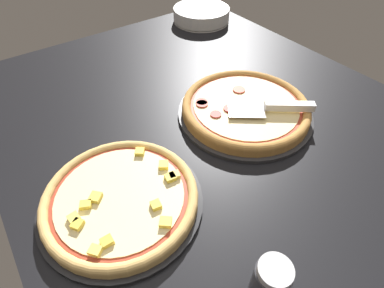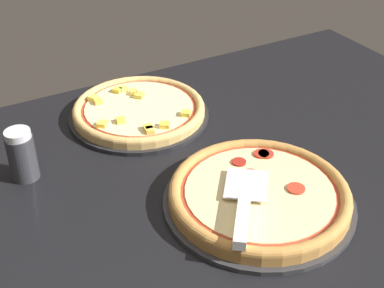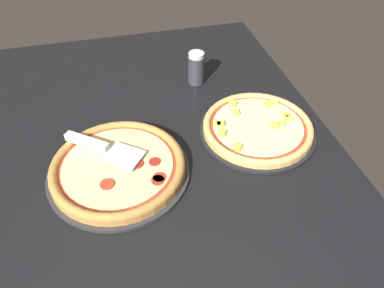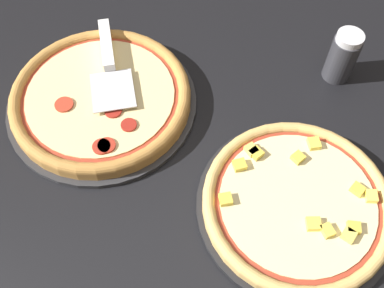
{
  "view_description": "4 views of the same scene",
  "coord_description": "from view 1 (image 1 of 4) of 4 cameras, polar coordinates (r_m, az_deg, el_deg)",
  "views": [
    {
      "loc": [
        -41.29,
        42.01,
        52.91
      ],
      "look_at": [
        -0.7,
        12.32,
        3.0
      ],
      "focal_mm": 28.0,
      "sensor_mm": 36.0,
      "label": 1
    },
    {
      "loc": [
        -47.09,
        -71.01,
        66.93
      ],
      "look_at": [
        -0.7,
        12.32,
        3.0
      ],
      "focal_mm": 50.0,
      "sensor_mm": 36.0,
      "label": 2
    },
    {
      "loc": [
        71.6,
        -5.91,
        72.21
      ],
      "look_at": [
        -0.7,
        12.32,
        3.0
      ],
      "focal_mm": 35.0,
      "sensor_mm": 36.0,
      "label": 3
    },
    {
      "loc": [
        31.4,
        40.29,
        70.71
      ],
      "look_at": [
        -0.7,
        12.32,
        3.0
      ],
      "focal_mm": 42.0,
      "sensor_mm": 36.0,
      "label": 4
    }
  ],
  "objects": [
    {
      "name": "pizza_pan_back",
      "position": [
        0.65,
        -13.22,
        -10.76
      ],
      "size": [
        33.83,
        33.83,
        1.0
      ],
      "primitive_type": "cylinder",
      "color": "black",
      "rests_on": "ground_plane"
    },
    {
      "name": "serving_spatula",
      "position": [
        0.82,
        16.21,
        6.86
      ],
      "size": [
        17.73,
        20.72,
        2.0
      ],
      "color": "silver",
      "rests_on": "pizza_front"
    },
    {
      "name": "pizza_pan_front",
      "position": [
        0.85,
        9.98,
        5.82
      ],
      "size": [
        36.93,
        36.93,
        1.0
      ],
      "primitive_type": "cylinder",
      "color": "#2D2D30",
      "rests_on": "ground_plane"
    },
    {
      "name": "ground_plane",
      "position": [
        0.8,
        6.81,
        1.51
      ],
      "size": [
        149.54,
        107.96,
        3.6
      ],
      "primitive_type": "cube",
      "color": "black"
    },
    {
      "name": "pizza_back",
      "position": [
        0.64,
        -13.47,
        -9.87
      ],
      "size": [
        31.8,
        31.8,
        2.95
      ],
      "color": "#DBAD60",
      "rests_on": "pizza_pan_back"
    },
    {
      "name": "plate_stack",
      "position": [
        1.38,
        1.79,
        23.42
      ],
      "size": [
        23.47,
        23.47,
        5.6
      ],
      "color": "white",
      "rests_on": "ground_plane"
    },
    {
      "name": "pizza_front",
      "position": [
        0.83,
        10.13,
        6.93
      ],
      "size": [
        34.71,
        34.71,
        3.16
      ],
      "color": "#B77F3D",
      "rests_on": "pizza_pan_front"
    },
    {
      "name": "parmesan_shaker",
      "position": [
        0.52,
        14.45,
        -24.45
      ],
      "size": [
        5.62,
        5.62,
        11.1
      ],
      "color": "#333338",
      "rests_on": "ground_plane"
    }
  ]
}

